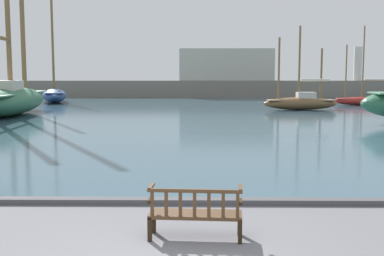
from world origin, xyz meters
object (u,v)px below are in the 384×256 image
(sailboat_outer_starboard, at_px, (54,93))
(sailboat_nearest_starboard, at_px, (9,95))
(park_bench, at_px, (195,212))
(sailboat_mid_port, at_px, (301,101))
(sailboat_centre_channel, at_px, (364,100))

(sailboat_outer_starboard, bearing_deg, sailboat_nearest_starboard, -84.15)
(sailboat_nearest_starboard, distance_m, sailboat_outer_starboard, 15.66)
(park_bench, bearing_deg, sailboat_nearest_starboard, 117.60)
(park_bench, distance_m, sailboat_mid_port, 30.91)
(sailboat_mid_port, bearing_deg, sailboat_outer_starboard, 155.41)
(sailboat_nearest_starboard, height_order, sailboat_mid_port, sailboat_nearest_starboard)
(park_bench, xyz_separation_m, sailboat_centre_channel, (14.93, 35.36, 0.14))
(sailboat_outer_starboard, relative_size, sailboat_mid_port, 1.80)
(park_bench, relative_size, sailboat_nearest_starboard, 0.10)
(sailboat_centre_channel, bearing_deg, sailboat_mid_port, -140.86)
(sailboat_centre_channel, height_order, sailboat_mid_port, sailboat_centre_channel)
(park_bench, height_order, sailboat_nearest_starboard, sailboat_nearest_starboard)
(park_bench, bearing_deg, sailboat_mid_port, 74.76)
(sailboat_centre_channel, bearing_deg, park_bench, -112.89)
(sailboat_nearest_starboard, relative_size, sailboat_centre_channel, 2.35)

